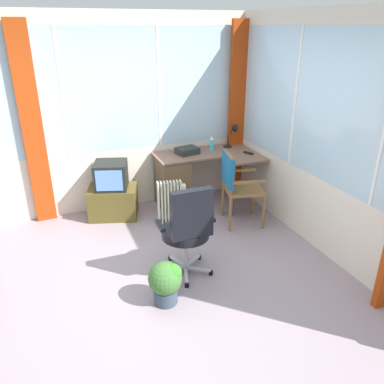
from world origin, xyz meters
TOP-DOWN VIEW (x-y plane):
  - ground at (0.00, 0.00)m, footprint 4.82×5.02m
  - north_window_panel at (0.00, 2.04)m, footprint 3.82×0.07m
  - east_window_panel at (1.94, 0.00)m, footprint 0.07×4.02m
  - curtain_north_left at (-1.05, 1.96)m, footprint 0.26×0.09m
  - curtain_corner at (1.81, 1.91)m, footprint 0.26×0.09m
  - desk at (0.78, 1.69)m, footprint 1.42×0.92m
  - desk_lamp at (1.69, 1.76)m, footprint 0.22×0.19m
  - tv_remote at (1.75, 1.40)m, footprint 0.11×0.15m
  - spray_bottle at (1.33, 1.75)m, footprint 0.06×0.06m
  - paper_tray at (0.94, 1.73)m, footprint 0.34×0.28m
  - wooden_armchair at (1.28, 0.92)m, footprint 0.59×0.58m
  - office_chair at (0.29, 0.03)m, footprint 0.60×0.58m
  - tv_on_stand at (-0.17, 1.70)m, footprint 0.74×0.62m
  - space_heater at (0.51, 1.19)m, footprint 0.41×0.23m
  - potted_plant at (-0.06, -0.30)m, footprint 0.32×0.32m

SIDE VIEW (x-z plane):
  - ground at x=0.00m, z-range -0.06..0.00m
  - potted_plant at x=-0.06m, z-range 0.03..0.47m
  - space_heater at x=0.51m, z-range 0.00..0.61m
  - tv_on_stand at x=-0.17m, z-range -0.05..0.74m
  - desk at x=0.78m, z-range 0.04..0.81m
  - office_chair at x=0.29m, z-range 0.07..1.11m
  - wooden_armchair at x=1.28m, z-range 0.13..1.11m
  - tv_remote at x=1.75m, z-range 0.77..0.79m
  - paper_tray at x=0.94m, z-range 0.77..0.86m
  - spray_bottle at x=1.33m, z-range 0.77..0.98m
  - desk_lamp at x=1.69m, z-range 0.82..1.18m
  - curtain_north_left at x=-1.05m, z-range 0.00..2.54m
  - curtain_corner at x=1.81m, z-range 0.00..2.54m
  - east_window_panel at x=1.94m, z-range 0.00..2.63m
  - north_window_panel at x=0.00m, z-range 0.00..2.63m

